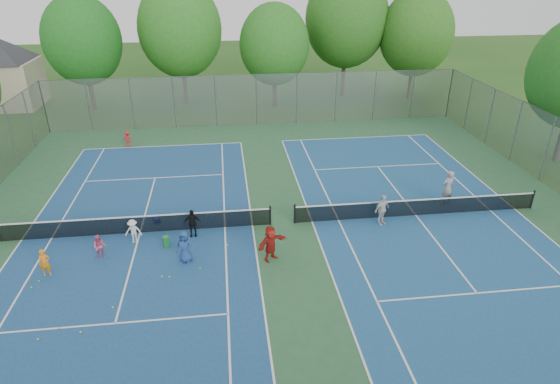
{
  "coord_description": "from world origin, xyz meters",
  "views": [
    {
      "loc": [
        -2.63,
        -20.18,
        11.94
      ],
      "look_at": [
        0.0,
        1.0,
        1.3
      ],
      "focal_mm": 30.0,
      "sensor_mm": 36.0,
      "label": 1
    }
  ],
  "objects_px": {
    "net_left": "(139,225)",
    "net_right": "(417,208)",
    "ball_crate": "(157,220)",
    "instructor": "(448,188)",
    "ball_hopper": "(166,242)"
  },
  "relations": [
    {
      "from": "net_right",
      "to": "ball_crate",
      "type": "bearing_deg",
      "value": 176.01
    },
    {
      "from": "ball_crate",
      "to": "instructor",
      "type": "height_order",
      "value": "instructor"
    },
    {
      "from": "ball_crate",
      "to": "ball_hopper",
      "type": "height_order",
      "value": "ball_hopper"
    },
    {
      "from": "net_left",
      "to": "net_right",
      "type": "xyz_separation_m",
      "value": [
        14.0,
        0.0,
        0.0
      ]
    },
    {
      "from": "ball_crate",
      "to": "instructor",
      "type": "relative_size",
      "value": 0.16
    },
    {
      "from": "net_right",
      "to": "ball_crate",
      "type": "height_order",
      "value": "net_right"
    },
    {
      "from": "net_left",
      "to": "instructor",
      "type": "height_order",
      "value": "instructor"
    },
    {
      "from": "ball_crate",
      "to": "instructor",
      "type": "xyz_separation_m",
      "value": [
        15.35,
        0.09,
        0.85
      ]
    },
    {
      "from": "net_left",
      "to": "ball_crate",
      "type": "xyz_separation_m",
      "value": [
        0.7,
        0.93,
        -0.32
      ]
    },
    {
      "from": "net_left",
      "to": "ball_hopper",
      "type": "relative_size",
      "value": 24.3
    },
    {
      "from": "net_right",
      "to": "instructor",
      "type": "xyz_separation_m",
      "value": [
        2.06,
        1.02,
        0.53
      ]
    },
    {
      "from": "ball_hopper",
      "to": "instructor",
      "type": "distance_m",
      "value": 14.87
    },
    {
      "from": "net_right",
      "to": "ball_hopper",
      "type": "xyz_separation_m",
      "value": [
        -12.6,
        -1.39,
        -0.19
      ]
    },
    {
      "from": "net_left",
      "to": "net_right",
      "type": "bearing_deg",
      "value": 0.0
    },
    {
      "from": "net_right",
      "to": "instructor",
      "type": "height_order",
      "value": "instructor"
    }
  ]
}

